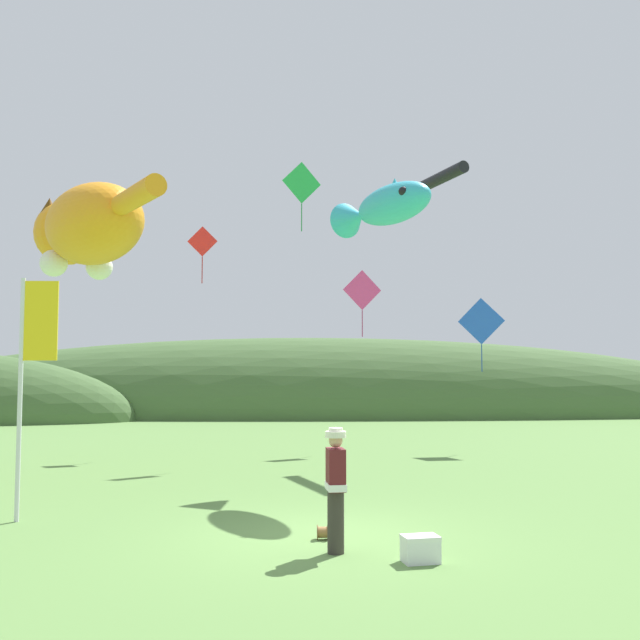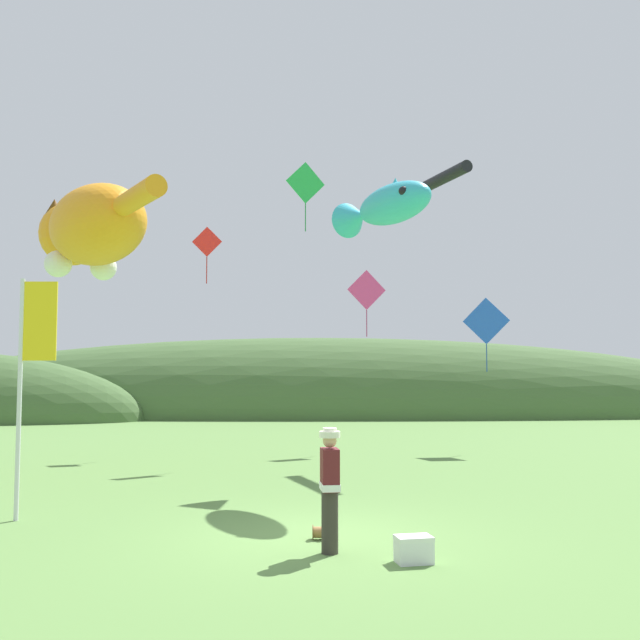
% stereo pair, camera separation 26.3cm
% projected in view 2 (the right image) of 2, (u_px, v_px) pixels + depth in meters
% --- Properties ---
extents(ground_plane, '(120.00, 120.00, 0.00)m').
position_uv_depth(ground_plane, '(321.00, 538.00, 11.07)').
color(ground_plane, '#5B8442').
extents(distant_hill_ridge, '(58.60, 13.68, 8.97)m').
position_uv_depth(distant_hill_ridge, '(252.00, 416.00, 40.53)').
color(distant_hill_ridge, '#426033').
rests_on(distant_hill_ridge, ground).
extents(festival_attendant, '(0.30, 0.45, 1.77)m').
position_uv_depth(festival_attendant, '(330.00, 486.00, 10.19)').
color(festival_attendant, '#332D28').
rests_on(festival_attendant, ground).
extents(kite_spool, '(0.17, 0.22, 0.22)m').
position_uv_depth(kite_spool, '(318.00, 532.00, 10.96)').
color(kite_spool, olive).
rests_on(kite_spool, ground).
extents(picnic_cooler, '(0.54, 0.42, 0.36)m').
position_uv_depth(picnic_cooler, '(414.00, 549.00, 9.64)').
color(picnic_cooler, white).
rests_on(picnic_cooler, ground).
extents(festival_banner_pole, '(0.66, 0.08, 4.22)m').
position_uv_depth(festival_banner_pole, '(29.00, 361.00, 12.52)').
color(festival_banner_pole, silver).
rests_on(festival_banner_pole, ground).
extents(kite_giant_cat, '(5.04, 7.12, 2.47)m').
position_uv_depth(kite_giant_cat, '(91.00, 230.00, 19.46)').
color(kite_giant_cat, orange).
extents(kite_fish_windsock, '(2.39, 3.40, 1.04)m').
position_uv_depth(kite_fish_windsock, '(385.00, 207.00, 16.55)').
color(kite_fish_windsock, '#33B2CC').
extents(kite_tube_streamer, '(1.32, 2.79, 0.44)m').
position_uv_depth(kite_tube_streamer, '(442.00, 179.00, 21.57)').
color(kite_tube_streamer, black).
extents(kite_diamond_green, '(1.24, 0.57, 2.25)m').
position_uv_depth(kite_diamond_green, '(305.00, 183.00, 22.74)').
color(kite_diamond_green, green).
extents(kite_diamond_blue, '(1.43, 0.63, 2.45)m').
position_uv_depth(kite_diamond_blue, '(486.00, 321.00, 23.49)').
color(kite_diamond_blue, blue).
extents(kite_diamond_pink, '(1.32, 0.34, 2.25)m').
position_uv_depth(kite_diamond_pink, '(367.00, 290.00, 23.96)').
color(kite_diamond_pink, '#E53F8C').
extents(kite_diamond_red, '(1.01, 0.08, 1.91)m').
position_uv_depth(kite_diamond_red, '(207.00, 242.00, 23.76)').
color(kite_diamond_red, red).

